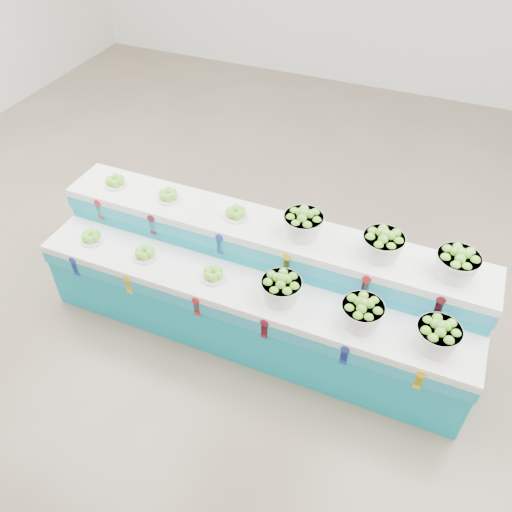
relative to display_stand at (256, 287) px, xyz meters
name	(u,v)px	position (x,y,z in m)	size (l,w,h in m)	color
ground	(254,286)	(-0.21, 0.46, -0.51)	(10.00, 10.00, 0.00)	brown
display_stand	(256,287)	(0.00, 0.00, 0.00)	(3.77, 0.97, 1.02)	#10A0BD
plate_lower_left	(91,236)	(-1.49, -0.22, 0.26)	(0.21, 0.21, 0.10)	white
plate_lower_mid	(145,253)	(-0.94, -0.23, 0.26)	(0.21, 0.21, 0.10)	white
plate_lower_right	(213,274)	(-0.28, -0.23, 0.26)	(0.21, 0.21, 0.10)	white
basket_lower_left	(281,288)	(0.31, -0.23, 0.33)	(0.32, 0.32, 0.24)	silver
basket_lower_mid	(362,313)	(0.95, -0.24, 0.33)	(0.32, 0.32, 0.24)	silver
basket_lower_right	(438,335)	(1.51, -0.24, 0.33)	(0.32, 0.32, 0.24)	silver
plate_upper_left	(115,181)	(-1.49, 0.24, 0.56)	(0.21, 0.21, 0.10)	white
plate_upper_mid	(168,195)	(-0.94, 0.24, 0.56)	(0.21, 0.21, 0.10)	white
plate_upper_right	(236,213)	(-0.28, 0.23, 0.56)	(0.21, 0.21, 0.10)	white
basket_upper_left	(303,224)	(0.31, 0.23, 0.63)	(0.32, 0.32, 0.24)	silver
basket_upper_mid	(383,244)	(0.96, 0.23, 0.63)	(0.32, 0.32, 0.24)	silver
basket_upper_right	(457,263)	(1.51, 0.22, 0.63)	(0.32, 0.32, 0.24)	silver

